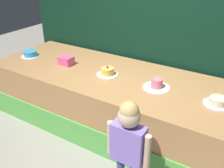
# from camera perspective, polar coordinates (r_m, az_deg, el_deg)

# --- Properties ---
(ground_plane) EXTENTS (12.00, 12.00, 0.00)m
(ground_plane) POSITION_cam_1_polar(r_m,az_deg,el_deg) (3.39, -1.37, -16.45)
(ground_plane) COLOR gray
(stage_platform) EXTENTS (4.36, 1.38, 0.85)m
(stage_platform) POSITION_cam_1_polar(r_m,az_deg,el_deg) (3.59, 4.42, -5.09)
(stage_platform) COLOR #B27F4C
(stage_platform) RESTS_ON ground_plane
(curtain_backdrop) EXTENTS (4.82, 0.08, 3.10)m
(curtain_backdrop) POSITION_cam_1_polar(r_m,az_deg,el_deg) (3.83, 10.68, 15.02)
(curtain_backdrop) COLOR black
(curtain_backdrop) RESTS_ON ground_plane
(child_figure) EXTENTS (0.47, 0.21, 1.21)m
(child_figure) POSITION_cam_1_polar(r_m,az_deg,el_deg) (2.43, 3.74, -12.82)
(child_figure) COLOR #3F4C8C
(child_figure) RESTS_ON ground_plane
(pink_box) EXTENTS (0.21, 0.17, 0.13)m
(pink_box) POSITION_cam_1_polar(r_m,az_deg,el_deg) (3.89, -10.47, 5.32)
(pink_box) COLOR #E4528C
(pink_box) RESTS_ON stage_platform
(cake_far_left) EXTENTS (0.30, 0.30, 0.09)m
(cake_far_left) POSITION_cam_1_polar(r_m,az_deg,el_deg) (4.37, -18.28, 6.58)
(cake_far_left) COLOR white
(cake_far_left) RESTS_ON stage_platform
(cake_center_left) EXTENTS (0.31, 0.31, 0.14)m
(cake_center_left) POSITION_cam_1_polar(r_m,az_deg,el_deg) (3.49, -1.06, 2.81)
(cake_center_left) COLOR silver
(cake_center_left) RESTS_ON stage_platform
(cake_center_right) EXTENTS (0.35, 0.35, 0.16)m
(cake_center_right) POSITION_cam_1_polar(r_m,az_deg,el_deg) (3.19, 10.25, -0.10)
(cake_center_right) COLOR white
(cake_center_right) RESTS_ON stage_platform
(cake_far_right) EXTENTS (0.32, 0.32, 0.09)m
(cake_far_right) POSITION_cam_1_polar(r_m,az_deg,el_deg) (3.04, 23.14, -3.75)
(cake_far_right) COLOR silver
(cake_far_right) RESTS_ON stage_platform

